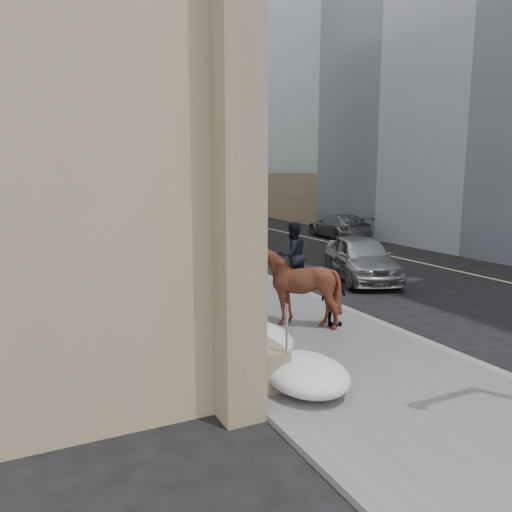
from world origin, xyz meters
The scene contains 17 objects.
ground centered at (0.00, 0.00, 0.00)m, with size 140.00×140.00×0.00m, color black.
sidewalk centered at (0.00, 10.00, 0.06)m, with size 5.00×80.00×0.12m, color #58585B.
curb centered at (2.62, 10.00, 0.06)m, with size 0.24×80.00×0.12m, color slate.
lane_line centered at (10.50, 10.00, 0.01)m, with size 0.15×70.00×0.01m, color #BFB78C.
limestone_building centered at (-5.26, 19.96, 8.90)m, with size 6.10×44.00×18.00m.
far_podium centered at (15.50, 10.00, 2.00)m, with size 2.00×80.00×4.00m, color #786A4D.
bg_building_mid centered at (4.00, 60.00, 14.00)m, with size 30.00×12.00×28.00m, color slate.
bg_building_far centered at (-6.00, 72.00, 10.00)m, with size 24.00×12.00×20.00m, color gray.
streetlight_mid centered at (2.74, 14.00, 4.58)m, with size 1.71×0.24×8.00m.
streetlight_far centered at (2.74, 34.00, 4.58)m, with size 1.71×0.24×8.00m.
traffic_signal centered at (2.07, 22.00, 4.00)m, with size 4.10×0.22×6.00m.
snow_bank centered at (-1.42, 8.11, 0.47)m, with size 1.70×18.10×0.76m.
mounted_horse_left centered at (-1.77, 2.83, 1.13)m, with size 1.10×2.26×2.60m.
mounted_horse_right centered at (0.39, 1.52, 1.27)m, with size 1.91×2.10×2.72m.
pedestrian centered at (1.28, 1.00, 0.91)m, with size 0.92×0.38×1.57m, color black.
car_silver centered at (5.79, 5.74, 0.85)m, with size 2.01×5.01×1.71m, color #97999E.
car_grey centered at (12.08, 16.22, 0.76)m, with size 2.12×5.22×1.51m, color slate.
Camera 1 is at (-6.02, -9.50, 4.13)m, focal length 35.00 mm.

